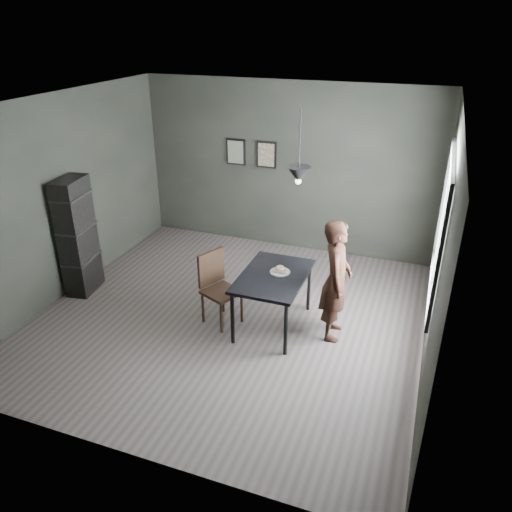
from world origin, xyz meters
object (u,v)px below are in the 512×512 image
(woman, at_px, (336,280))
(pendant_lamp, at_px, (298,174))
(white_plate, at_px, (280,272))
(wood_chair, at_px, (217,283))
(shelf_unit, at_px, (77,237))
(cafe_table, at_px, (273,280))

(woman, xyz_separation_m, pendant_lamp, (-0.53, 0.03, 1.27))
(white_plate, relative_size, wood_chair, 0.24)
(woman, relative_size, pendant_lamp, 1.80)
(white_plate, xyz_separation_m, shelf_unit, (-2.98, -0.13, 0.10))
(wood_chair, xyz_separation_m, pendant_lamp, (0.98, 0.21, 1.50))
(cafe_table, relative_size, pendant_lamp, 1.39)
(cafe_table, relative_size, woman, 0.77)
(woman, bearing_deg, shelf_unit, 84.28)
(wood_chair, xyz_separation_m, shelf_unit, (-2.19, 0.07, 0.30))
(cafe_table, xyz_separation_m, white_plate, (0.06, 0.08, 0.08))
(woman, height_order, pendant_lamp, pendant_lamp)
(white_plate, bearing_deg, wood_chair, -166.02)
(cafe_table, xyz_separation_m, woman, (0.78, 0.07, 0.11))
(cafe_table, bearing_deg, woman, 5.29)
(white_plate, distance_m, shelf_unit, 2.99)
(cafe_table, xyz_separation_m, wood_chair, (-0.73, -0.11, -0.12))
(wood_chair, height_order, pendant_lamp, pendant_lamp)
(cafe_table, xyz_separation_m, pendant_lamp, (0.25, 0.10, 1.38))
(white_plate, bearing_deg, shelf_unit, -177.50)
(shelf_unit, bearing_deg, pendant_lamp, -5.89)
(cafe_table, distance_m, pendant_lamp, 1.41)
(white_plate, distance_m, pendant_lamp, 1.31)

